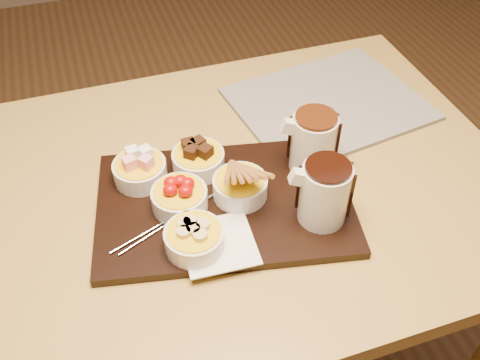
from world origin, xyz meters
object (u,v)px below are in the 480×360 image
object	(u,v)px
dining_table	(208,220)
newspaper	(328,104)
pitcher_dark_chocolate	(324,194)
pitcher_milk_chocolate	(313,143)
bowl_strawberries	(180,199)
serving_board	(224,203)

from	to	relation	value
dining_table	newspaper	bearing A→B (deg)	25.68
pitcher_dark_chocolate	newspaper	world-z (taller)	pitcher_dark_chocolate
dining_table	pitcher_dark_chocolate	world-z (taller)	pitcher_dark_chocolate
pitcher_dark_chocolate	pitcher_milk_chocolate	world-z (taller)	same
bowl_strawberries	newspaper	distance (m)	0.45
pitcher_milk_chocolate	newspaper	size ratio (longest dim) A/B	0.29
dining_table	pitcher_dark_chocolate	distance (m)	0.29
dining_table	newspaper	world-z (taller)	newspaper
dining_table	pitcher_dark_chocolate	xyz separation A→B (m)	(0.17, -0.15, 0.17)
dining_table	serving_board	world-z (taller)	serving_board
newspaper	pitcher_dark_chocolate	bearing A→B (deg)	-125.76
serving_board	bowl_strawberries	distance (m)	0.08
bowl_strawberries	newspaper	bearing A→B (deg)	28.19
serving_board	pitcher_milk_chocolate	size ratio (longest dim) A/B	3.99
pitcher_milk_chocolate	pitcher_dark_chocolate	bearing A→B (deg)	-94.40
bowl_strawberries	pitcher_dark_chocolate	world-z (taller)	pitcher_dark_chocolate
newspaper	serving_board	bearing A→B (deg)	-152.96
newspaper	pitcher_milk_chocolate	bearing A→B (deg)	-132.56
dining_table	serving_board	xyz separation A→B (m)	(0.02, -0.06, 0.11)
pitcher_dark_chocolate	dining_table	bearing A→B (deg)	148.79
dining_table	serving_board	size ratio (longest dim) A/B	2.61
dining_table	pitcher_dark_chocolate	size ratio (longest dim) A/B	10.41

